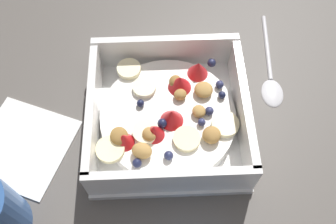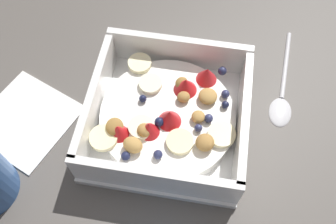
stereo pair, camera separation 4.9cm
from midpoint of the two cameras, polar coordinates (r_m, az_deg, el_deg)
ground_plane at (r=0.52m, az=0.57°, el=-1.94°), size 2.40×2.40×0.00m
fruit_bowl at (r=0.50m, az=2.80°, el=-0.74°), size 0.20×0.20×0.06m
spoon at (r=0.57m, az=19.58°, el=2.20°), size 0.04×0.17×0.01m
folded_napkin at (r=0.54m, az=-18.69°, el=-1.26°), size 0.16×0.16×0.01m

